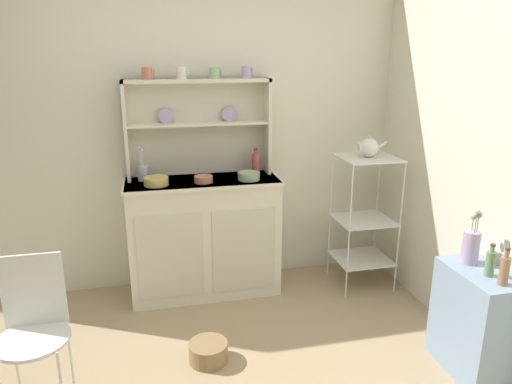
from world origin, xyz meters
The scene contains 20 objects.
wall_back centered at (0.00, 1.62, 1.25)m, with size 3.84×0.05×2.50m, color silver.
hutch_cabinet centered at (0.04, 1.37, 0.47)m, with size 1.15×0.45×0.91m.
hutch_shelf_unit centered at (0.04, 1.53, 1.33)m, with size 1.07×0.18×0.72m.
bakers_rack centered at (1.28, 1.21, 0.63)m, with size 0.43×0.40×1.06m.
side_shelf_blue centered at (1.44, 0.06, 0.32)m, with size 0.28×0.48×0.64m, color #849EBC.
wire_chair centered at (-0.95, 0.29, 0.52)m, with size 0.36×0.36×0.85m.
floor_basket centered at (-0.06, 0.49, 0.06)m, with size 0.24×0.24×0.12m, color #93754C.
cup_terracotta_0 centered at (-0.31, 1.49, 1.67)m, with size 0.09×0.07×0.09m.
cup_cream_1 centered at (-0.07, 1.49, 1.67)m, with size 0.09×0.07×0.09m.
cup_sage_2 centered at (0.16, 1.49, 1.67)m, with size 0.09×0.08×0.08m.
cup_lilac_3 centered at (0.40, 1.49, 1.67)m, with size 0.08×0.07×0.09m.
bowl_mixing_large centered at (-0.30, 1.29, 0.94)m, with size 0.17×0.17×0.06m, color #DBB760.
bowl_floral_medium centered at (0.04, 1.29, 0.93)m, with size 0.13×0.13×0.05m, color #C67556.
bowl_cream_small centered at (0.37, 1.29, 0.94)m, with size 0.16×0.16×0.06m, color #9EB78E.
jam_bottle centered at (0.46, 1.45, 0.99)m, with size 0.06×0.06×0.20m.
utensil_jar centered at (-0.39, 1.44, 0.97)m, with size 0.08×0.08×0.25m.
porcelain_teapot centered at (1.27, 1.21, 1.13)m, with size 0.23×0.14×0.17m.
flower_vase centered at (1.44, 0.18, 0.75)m, with size 0.10×0.10×0.34m.
oil_bottle centered at (1.44, 0.01, 0.72)m, with size 0.05×0.05×0.19m.
vinegar_bottle centered at (1.44, -0.09, 0.72)m, with size 0.05×0.05×0.21m.
Camera 1 is at (-0.32, -1.97, 1.81)m, focal length 32.79 mm.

